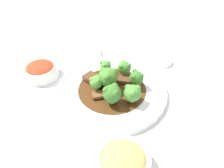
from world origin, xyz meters
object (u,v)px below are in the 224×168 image
object	(u,v)px
broccoli_floret_6	(108,77)
broccoli_floret_5	(137,78)
beef_strip_0	(102,94)
side_bowl_kimchi	(41,70)
main_plate	(112,90)
broccoli_floret_1	(112,93)
beef_strip_1	(94,79)
side_bowl_appetizer	(123,162)
broccoli_floret_4	(96,82)
broccoli_floret_0	(132,93)
broccoli_floret_3	(106,66)
broccoli_floret_2	(124,68)
serving_spoon	(105,67)
beef_strip_2	(121,80)
sauce_dish	(163,61)

from	to	relation	value
broccoli_floret_6	broccoli_floret_5	bearing A→B (deg)	-18.06
beef_strip_0	side_bowl_kimchi	size ratio (longest dim) A/B	0.56
main_plate	broccoli_floret_1	xyz separation A→B (m)	(-0.02, -0.05, 0.04)
beef_strip_1	broccoli_floret_5	xyz separation A→B (m)	(0.11, -0.07, 0.02)
broccoli_floret_1	side_bowl_appetizer	distance (m)	0.18
beef_strip_0	broccoli_floret_4	distance (m)	0.04
beef_strip_1	broccoli_floret_0	xyz separation A→B (m)	(0.07, -0.12, 0.02)
beef_strip_1	broccoli_floret_3	world-z (taller)	broccoli_floret_3
main_plate	broccoli_floret_6	size ratio (longest dim) A/B	4.97
broccoli_floret_2	serving_spoon	xyz separation A→B (m)	(-0.04, 0.05, -0.02)
broccoli_floret_5	side_bowl_kimchi	distance (m)	0.30
beef_strip_0	beef_strip_2	size ratio (longest dim) A/B	1.01
broccoli_floret_0	side_bowl_kimchi	world-z (taller)	broccoli_floret_0
serving_spoon	sauce_dish	bearing A→B (deg)	-7.25
side_bowl_kimchi	broccoli_floret_0	bearing A→B (deg)	-47.87
broccoli_floret_0	broccoli_floret_4	size ratio (longest dim) A/B	1.06
serving_spoon	beef_strip_2	bearing A→B (deg)	-74.59
broccoli_floret_6	side_bowl_appetizer	xyz separation A→B (m)	(-0.06, -0.23, -0.03)
broccoli_floret_4	broccoli_floret_6	world-z (taller)	broccoli_floret_6
broccoli_floret_0	sauce_dish	world-z (taller)	broccoli_floret_0
beef_strip_1	broccoli_floret_2	xyz separation A→B (m)	(0.10, -0.01, 0.02)
main_plate	beef_strip_1	distance (m)	0.06
broccoli_floret_6	broccoli_floret_0	bearing A→B (deg)	-63.55
broccoli_floret_1	broccoli_floret_3	xyz separation A→B (m)	(0.03, 0.13, -0.01)
broccoli_floret_3	sauce_dish	size ratio (longest dim) A/B	0.67
broccoli_floret_1	broccoli_floret_4	xyz separation A→B (m)	(-0.02, 0.06, -0.00)
broccoli_floret_5	serving_spoon	distance (m)	0.13
beef_strip_1	broccoli_floret_1	size ratio (longest dim) A/B	1.34
broccoli_floret_4	broccoli_floret_5	bearing A→B (deg)	-12.75
broccoli_floret_5	serving_spoon	bearing A→B (deg)	115.68
broccoli_floret_2	broccoli_floret_5	bearing A→B (deg)	-80.29
main_plate	broccoli_floret_1	world-z (taller)	broccoli_floret_1
beef_strip_2	main_plate	bearing A→B (deg)	-154.77
sauce_dish	broccoli_floret_0	bearing A→B (deg)	-144.35
main_plate	broccoli_floret_4	bearing A→B (deg)	169.00
beef_strip_0	side_bowl_kimchi	world-z (taller)	side_bowl_kimchi
beef_strip_0	broccoli_floret_1	size ratio (longest dim) A/B	1.07
broccoli_floret_0	broccoli_floret_3	xyz separation A→B (m)	(-0.02, 0.14, -0.00)
broccoli_floret_2	broccoli_floret_3	bearing A→B (deg)	146.73
main_plate	side_bowl_kimchi	xyz separation A→B (m)	(-0.18, 0.16, 0.01)
sauce_dish	serving_spoon	bearing A→B (deg)	172.75
side_bowl_kimchi	broccoli_floret_2	bearing A→B (deg)	-26.54
main_plate	broccoli_floret_0	size ratio (longest dim) A/B	6.23
beef_strip_1	sauce_dish	world-z (taller)	beef_strip_1
broccoli_floret_6	side_bowl_kimchi	distance (m)	0.23
main_plate	side_bowl_kimchi	world-z (taller)	side_bowl_kimchi
broccoli_floret_1	broccoli_floret_4	world-z (taller)	broccoli_floret_1
side_bowl_appetizer	sauce_dish	bearing A→B (deg)	45.32
broccoli_floret_6	serving_spoon	distance (m)	0.09
broccoli_floret_3	main_plate	bearing A→B (deg)	-97.50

